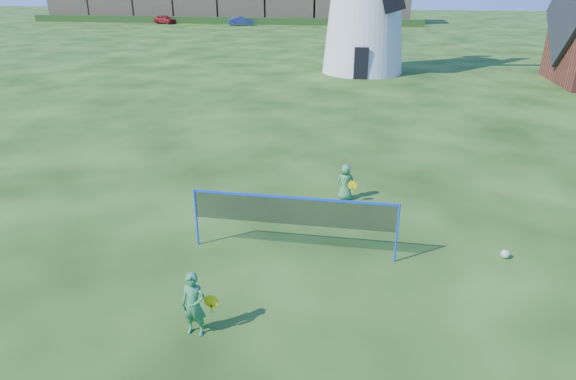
# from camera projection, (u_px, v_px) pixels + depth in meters

# --- Properties ---
(ground) EXTENTS (220.00, 220.00, 0.00)m
(ground) POSITION_uv_depth(u_px,v_px,m) (277.00, 251.00, 12.36)
(ground) COLOR black
(ground) RESTS_ON ground
(badminton_net) EXTENTS (5.05, 0.05, 1.55)m
(badminton_net) POSITION_uv_depth(u_px,v_px,m) (293.00, 212.00, 11.86)
(badminton_net) COLOR blue
(badminton_net) RESTS_ON ground
(player_girl) EXTENTS (0.67, 0.36, 1.34)m
(player_girl) POSITION_uv_depth(u_px,v_px,m) (194.00, 305.00, 9.25)
(player_girl) COLOR #327D44
(player_girl) RESTS_ON ground
(player_boy) EXTENTS (0.65, 0.44, 1.15)m
(player_boy) POSITION_uv_depth(u_px,v_px,m) (346.00, 182.00, 15.07)
(player_boy) COLOR #3F844A
(player_boy) RESTS_ON ground
(play_ball) EXTENTS (0.22, 0.22, 0.22)m
(play_ball) POSITION_uv_depth(u_px,v_px,m) (505.00, 254.00, 12.03)
(play_ball) COLOR green
(play_ball) RESTS_ON ground
(hedge) EXTENTS (62.00, 0.80, 1.00)m
(hedge) POSITION_uv_depth(u_px,v_px,m) (218.00, 20.00, 75.29)
(hedge) COLOR #193814
(hedge) RESTS_ON ground
(car_left) EXTENTS (4.12, 2.99, 1.30)m
(car_left) POSITION_uv_depth(u_px,v_px,m) (165.00, 19.00, 75.34)
(car_left) COLOR maroon
(car_left) RESTS_ON ground
(car_right) EXTENTS (3.98, 2.33, 1.24)m
(car_right) POSITION_uv_depth(u_px,v_px,m) (241.00, 21.00, 72.64)
(car_right) COLOR navy
(car_right) RESTS_ON ground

